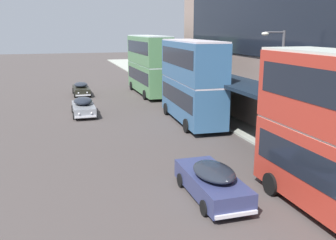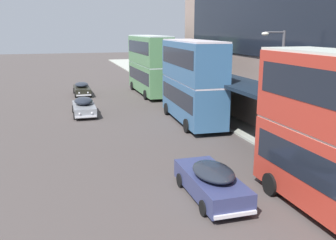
{
  "view_description": "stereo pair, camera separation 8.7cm",
  "coord_description": "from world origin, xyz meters",
  "views": [
    {
      "loc": [
        -5.72,
        0.1,
        7.15
      ],
      "look_at": [
        0.52,
        21.06,
        1.84
      ],
      "focal_mm": 40.0,
      "sensor_mm": 36.0,
      "label": 1
    },
    {
      "loc": [
        -5.64,
        0.08,
        7.15
      ],
      "look_at": [
        0.52,
        21.06,
        1.84
      ],
      "focal_mm": 40.0,
      "sensor_mm": 36.0,
      "label": 2
    }
  ],
  "objects": [
    {
      "name": "sedan_second_near",
      "position": [
        0.39,
        13.99,
        0.78
      ],
      "size": [
        2.0,
        4.92,
        1.57
      ],
      "color": "navy",
      "rests_on": "ground"
    },
    {
      "name": "sedan_lead_near",
      "position": [
        -3.23,
        42.4,
        0.71
      ],
      "size": [
        1.81,
        4.77,
        1.42
      ],
      "color": "black",
      "rests_on": "ground"
    },
    {
      "name": "street_lamp",
      "position": [
        6.44,
        18.77,
        4.19
      ],
      "size": [
        1.5,
        0.28,
        6.94
      ],
      "color": "#4C4C51",
      "rests_on": "sidewalk_kerb"
    },
    {
      "name": "sedan_trailing_mid",
      "position": [
        -3.73,
        32.09,
        0.75
      ],
      "size": [
        1.93,
        4.59,
        1.51
      ],
      "color": "gray",
      "rests_on": "ground"
    },
    {
      "name": "transit_bus_kerbside_rear",
      "position": [
        4.22,
        27.09,
        3.42
      ],
      "size": [
        3.03,
        9.24,
        6.36
      ],
      "color": "#36638F",
      "rests_on": "ground"
    },
    {
      "name": "transit_bus_kerbside_far",
      "position": [
        4.17,
        40.87,
        3.5
      ],
      "size": [
        2.93,
        10.51,
        6.5
      ],
      "color": "#558957",
      "rests_on": "ground"
    }
  ]
}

